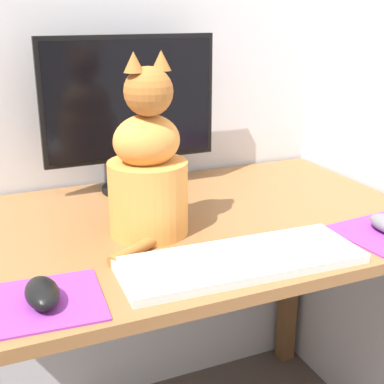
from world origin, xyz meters
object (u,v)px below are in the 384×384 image
Objects in this scene: cat at (148,169)px; keyboard at (241,259)px; computer_mouse_left at (42,293)px; monitor at (130,109)px.

keyboard is at bearing -74.34° from cat.
monitor is at bearing 58.38° from computer_mouse_left.
cat is (-0.11, 0.22, 0.13)m from keyboard.
monitor is 4.53× the size of computer_mouse_left.
keyboard is at bearing 0.15° from computer_mouse_left.
computer_mouse_left is (-0.38, -0.00, 0.01)m from keyboard.
monitor is 1.18× the size of cat.
monitor is at bearing 98.54° from keyboard.
monitor is 0.31m from cat.
computer_mouse_left is 0.26× the size of cat.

